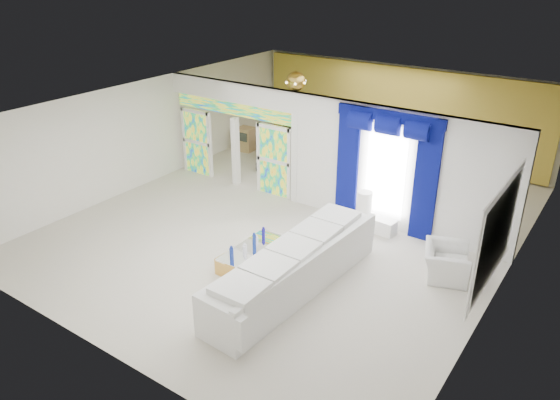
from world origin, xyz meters
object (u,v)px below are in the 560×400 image
Objects in this scene: armchair at (446,262)px; grand_piano at (298,144)px; console_table at (374,223)px; coffee_table at (251,255)px; white_sofa at (295,270)px.

armchair is 0.56× the size of grand_piano.
console_table is 1.06× the size of armchair.
console_table is at bearing 44.72° from armchair.
armchair is 7.81m from grand_piano.
white_sofa is at bearing -12.53° from coffee_table.
armchair is (2.33, 2.17, -0.10)m from white_sofa.
armchair is at bearing 46.53° from white_sofa.
armchair is at bearing -26.44° from console_table.
white_sofa is at bearing 114.15° from armchair.
console_table is 5.48m from grand_piano.
white_sofa is 3.18m from armchair.
white_sofa is at bearing -93.81° from console_table.
grand_piano reaches higher than armchair.
white_sofa is 4.47× the size of armchair.
coffee_table is 6.83m from grand_piano.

